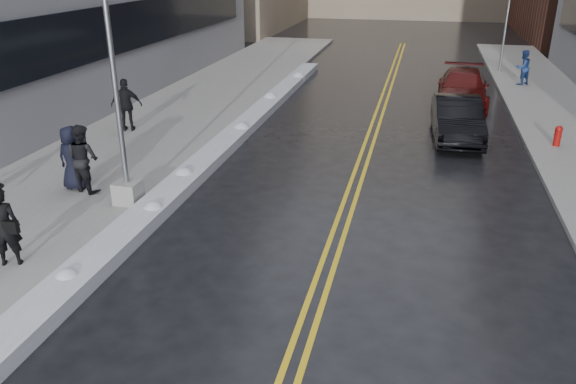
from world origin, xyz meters
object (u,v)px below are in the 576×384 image
Objects in this scene: traffic_signal at (508,13)px; pedestrian_b at (83,158)px; lamppost at (119,117)px; pedestrian_d at (127,105)px; car_black at (457,119)px; pedestrian_fedora at (4,227)px; pedestrian_c at (72,158)px; fire_hydrant at (558,135)px; pedestrian_east at (523,67)px; car_maroon at (463,88)px.

traffic_signal is 25.42m from pedestrian_b.
pedestrian_d is (-3.30, 6.21, -1.39)m from lamppost.
pedestrian_fedora is at bearing -132.33° from car_black.
pedestrian_c reaches higher than car_black.
pedestrian_d is at bearing -173.47° from fire_hydrant.
lamppost is 12.40m from car_black.
pedestrian_fedora is 0.91× the size of pedestrian_d.
lamppost is 22.36m from pedestrian_east.
lamppost is 3.99m from pedestrian_fedora.
traffic_signal is at bearing 61.79° from lamppost.
car_black is (-3.61, -10.00, -0.26)m from pedestrian_east.
lamppost is 14.81m from fire_hydrant.
pedestrian_d is at bearing -146.51° from car_maroon.
fire_hydrant is 16.09m from pedestrian_c.
car_maroon is (11.26, 13.28, -0.29)m from pedestrian_c.
pedestrian_c is (-13.75, -21.45, -2.32)m from traffic_signal.
pedestrian_d is at bearing -133.73° from traffic_signal.
traffic_signal reaches higher than car_black.
fire_hydrant is at bearing -11.50° from car_black.
pedestrian_fedora is 4.28m from pedestrian_c.
pedestrian_fedora is at bearing 106.06° from pedestrian_c.
pedestrian_d reaches higher than pedestrian_c.
fire_hydrant is at bearing 170.42° from pedestrian_d.
lamppost is 2.49m from pedestrian_c.
lamppost is at bearing -146.96° from fire_hydrant.
pedestrian_d is 20.00m from pedestrian_east.
car_black is at bearing 32.70° from pedestrian_east.
pedestrian_b is 0.97× the size of pedestrian_d.
lamppost reaches higher than pedestrian_c.
pedestrian_d is (-2.40, 9.81, 0.09)m from pedestrian_fedora.
traffic_signal is 21.96m from pedestrian_d.
pedestrian_d is (-1.72, 5.71, 0.03)m from pedestrian_b.
pedestrian_d is (-15.60, -1.79, 0.60)m from fire_hydrant.
pedestrian_b is at bearing -104.07° from pedestrian_fedora.
car_maroon is at bearing 117.09° from fire_hydrant.
pedestrian_fedora is 0.97× the size of pedestrian_c.
pedestrian_east is at bearing -144.68° from pedestrian_fedora.
lamppost is 4.33× the size of pedestrian_east.
fire_hydrant is at bearing 51.57° from pedestrian_east.
pedestrian_b is 5.97m from pedestrian_d.
fire_hydrant is 0.13× the size of car_maroon.
pedestrian_east is at bearing 58.14° from car_maroon.
lamppost is 4.11× the size of pedestrian_c.
lamppost is 3.83× the size of pedestrian_d.
pedestrian_fedora is 15.54m from car_black.
pedestrian_east is at bearing 55.97° from lamppost.
pedestrian_east is (15.79, 12.27, -0.12)m from pedestrian_d.
car_black is at bearing -92.41° from car_maroon.
pedestrian_east is (0.18, 10.49, 0.48)m from fire_hydrant.
pedestrian_c reaches higher than fire_hydrant.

